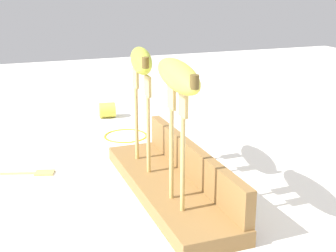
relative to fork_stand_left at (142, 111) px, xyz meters
The scene contains 10 objects.
ground_plane 0.16m from the fork_stand_left, 11.73° to the left, with size 3.00×3.00×0.00m, color silver.
wooden_board 0.15m from the fork_stand_left, 11.73° to the left, with size 0.41×0.11×0.03m, color olive.
board_backstop 0.13m from the fork_stand_left, 36.50° to the left, with size 0.40×0.02×0.06m, color olive.
fork_stand_left is the anchor object (origin of this frame).
fork_stand_right 0.17m from the fork_stand_left, ahead, with size 0.07×0.01×0.18m.
banana_raised_left 0.09m from the fork_stand_left, 167.70° to the left, with size 0.17×0.07×0.04m.
banana_raised_right 0.20m from the fork_stand_left, ahead, with size 0.20×0.07×0.04m.
fork_fallen_near 0.28m from the fork_stand_left, 114.38° to the right, with size 0.08×0.19×0.01m.
banana_chunk_far 0.44m from the fork_stand_left, behind, with size 0.05×0.05×0.04m.
wire_coil 0.29m from the fork_stand_left, behind, with size 0.10×0.10×0.00m, color gold.
Camera 1 is at (0.72, -0.27, 0.36)m, focal length 51.32 mm.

